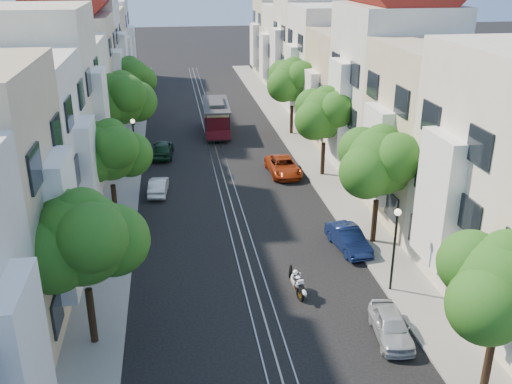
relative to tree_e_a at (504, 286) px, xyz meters
name	(u,v)px	position (x,y,z in m)	size (l,w,h in m)	color
ground	(215,148)	(-7.26, 31.02, -4.40)	(200.00, 200.00, 0.00)	black
sidewalk_east	(299,143)	(-0.01, 31.02, -4.34)	(2.50, 80.00, 0.12)	gray
sidewalk_west	(128,151)	(-14.51, 31.02, -4.34)	(2.50, 80.00, 0.12)	gray
rail_left	(209,148)	(-7.81, 31.02, -4.39)	(0.06, 80.00, 0.02)	gray
rail_slot	(215,147)	(-7.26, 31.02, -4.39)	(0.06, 80.00, 0.02)	gray
rail_right	(222,147)	(-6.71, 31.02, -4.39)	(0.06, 80.00, 0.02)	gray
lane_line	(215,148)	(-7.26, 31.02, -4.40)	(0.08, 80.00, 0.01)	tan
townhouses_east	(354,83)	(4.61, 30.94, 0.79)	(7.75, 72.00, 12.00)	beige
townhouses_west	(63,93)	(-19.13, 30.94, 0.68)	(7.75, 72.00, 11.76)	silver
tree_e_a	(504,286)	(0.00, 0.00, 0.00)	(4.72, 3.87, 6.27)	black
tree_e_b	(381,163)	(0.00, 12.00, 0.34)	(4.93, 4.08, 6.68)	black
tree_e_c	(326,114)	(0.00, 23.00, 0.20)	(4.84, 3.99, 6.52)	black
tree_e_d	(293,81)	(0.00, 34.00, 0.47)	(5.01, 4.16, 6.85)	black
tree_w_a	(84,241)	(-14.40, 5.00, 0.34)	(4.93, 4.08, 6.68)	black
tree_w_b	(111,153)	(-14.40, 17.00, 0.00)	(4.72, 3.87, 6.27)	black
tree_w_c	(122,99)	(-14.40, 28.00, 0.67)	(5.13, 4.28, 7.09)	black
tree_w_d	(130,78)	(-14.40, 39.00, 0.20)	(4.84, 3.99, 6.52)	black
lamp_east	(395,238)	(-0.96, 7.02, -1.55)	(0.32, 0.32, 4.16)	black
lamp_west	(134,139)	(-13.56, 25.02, -1.55)	(0.32, 0.32, 4.16)	black
sportbike_rider	(297,282)	(-5.48, 7.33, -3.66)	(0.62, 1.75, 1.34)	black
cable_car	(216,115)	(-6.76, 35.45, -2.74)	(2.55, 7.36, 2.80)	black
parked_car_e_near	(391,326)	(-2.29, 3.56, -3.82)	(1.36, 3.37, 1.15)	#A8ADB4
parked_car_e_mid	(348,239)	(-1.66, 11.50, -3.78)	(1.30, 3.74, 1.23)	#0C173D
parked_car_e_far	(283,166)	(-2.86, 23.69, -3.77)	(2.08, 4.51, 1.25)	#9A2F0E
parked_car_w_mid	(158,186)	(-11.95, 21.22, -3.85)	(1.15, 3.30, 1.09)	silver
parked_car_w_far	(163,149)	(-11.66, 29.24, -3.72)	(1.60, 3.98, 1.36)	#13311F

